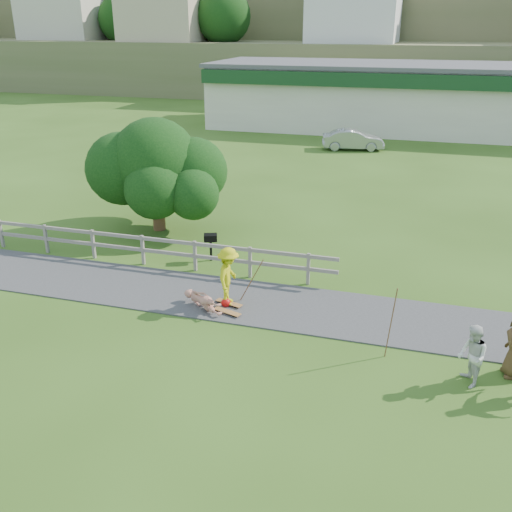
% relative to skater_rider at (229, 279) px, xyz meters
% --- Properties ---
extents(ground, '(260.00, 260.00, 0.00)m').
position_rel_skater_rider_xyz_m(ground, '(-0.00, -1.09, -0.90)').
color(ground, '#2F4E16').
rests_on(ground, ground).
extents(path, '(34.00, 3.00, 0.04)m').
position_rel_skater_rider_xyz_m(path, '(-0.00, 0.41, -0.88)').
color(path, '#313133').
rests_on(path, ground).
extents(fence, '(15.05, 0.10, 1.10)m').
position_rel_skater_rider_xyz_m(fence, '(-4.62, 2.21, -0.18)').
color(fence, '#625C56').
rests_on(fence, ground).
extents(strip_mall, '(32.50, 10.75, 5.10)m').
position_rel_skater_rider_xyz_m(strip_mall, '(4.00, 33.85, 1.68)').
color(strip_mall, beige).
rests_on(strip_mall, ground).
extents(skater_rider, '(0.74, 1.20, 1.80)m').
position_rel_skater_rider_xyz_m(skater_rider, '(0.00, 0.00, 0.00)').
color(skater_rider, '#BCBB11').
rests_on(skater_rider, ground).
extents(skater_fallen, '(1.16, 1.54, 0.58)m').
position_rel_skater_rider_xyz_m(skater_fallen, '(-0.66, -0.45, -0.61)').
color(skater_fallen, '#B47463').
rests_on(skater_fallen, ground).
extents(spectator_a, '(0.79, 0.90, 1.56)m').
position_rel_skater_rider_xyz_m(spectator_a, '(6.83, -2.25, -0.12)').
color(spectator_a, silver).
rests_on(spectator_a, ground).
extents(car_silver, '(4.33, 2.30, 1.36)m').
position_rel_skater_rider_xyz_m(car_silver, '(0.51, 24.39, -0.22)').
color(car_silver, '#95969C').
rests_on(car_silver, ground).
extents(tree, '(5.62, 5.62, 4.19)m').
position_rel_skater_rider_xyz_m(tree, '(-5.08, 5.79, 1.20)').
color(tree, black).
rests_on(tree, ground).
extents(bbq, '(0.56, 0.49, 1.01)m').
position_rel_skater_rider_xyz_m(bbq, '(-1.80, 3.23, -0.39)').
color(bbq, black).
rests_on(bbq, ground).
extents(longboard_rider, '(0.91, 0.46, 0.10)m').
position_rel_skater_rider_xyz_m(longboard_rider, '(0.00, 0.00, -0.85)').
color(longboard_rider, brown).
rests_on(longboard_rider, ground).
extents(longboard_fallen, '(0.92, 0.48, 0.10)m').
position_rel_skater_rider_xyz_m(longboard_fallen, '(0.14, -0.55, -0.85)').
color(longboard_fallen, brown).
rests_on(longboard_fallen, ground).
extents(helmet, '(0.29, 0.29, 0.29)m').
position_rel_skater_rider_xyz_m(helmet, '(-0.06, -0.10, -0.75)').
color(helmet, red).
rests_on(helmet, ground).
extents(pole_rider, '(0.03, 0.03, 1.67)m').
position_rel_skater_rider_xyz_m(pole_rider, '(0.60, 0.40, -0.06)').
color(pole_rider, brown).
rests_on(pole_rider, ground).
extents(pole_spec_left, '(0.03, 0.03, 1.99)m').
position_rel_skater_rider_xyz_m(pole_spec_left, '(4.90, -1.57, 0.10)').
color(pole_spec_left, brown).
rests_on(pole_spec_left, ground).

